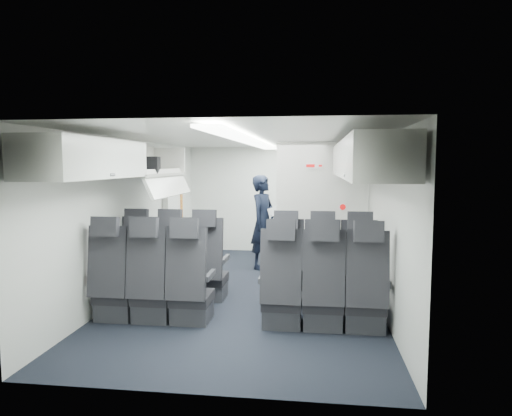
% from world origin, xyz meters
% --- Properties ---
extents(cabin_shell, '(3.41, 6.01, 2.16)m').
position_xyz_m(cabin_shell, '(0.00, 0.00, 1.12)').
color(cabin_shell, black).
rests_on(cabin_shell, ground).
extents(seat_row_front, '(3.33, 0.56, 1.24)m').
position_xyz_m(seat_row_front, '(-0.00, -0.53, 0.40)').
color(seat_row_front, black).
rests_on(seat_row_front, cabin_shell).
extents(seat_row_mid, '(3.33, 0.56, 1.24)m').
position_xyz_m(seat_row_mid, '(-0.00, -1.43, 0.40)').
color(seat_row_mid, black).
rests_on(seat_row_mid, cabin_shell).
extents(overhead_bin_left_rear, '(0.53, 1.80, 0.40)m').
position_xyz_m(overhead_bin_left_rear, '(-1.40, -2.00, 1.86)').
color(overhead_bin_left_rear, silver).
rests_on(overhead_bin_left_rear, cabin_shell).
extents(overhead_bin_left_front_open, '(0.64, 1.70, 0.72)m').
position_xyz_m(overhead_bin_left_front_open, '(-1.44, -0.25, 1.74)').
color(overhead_bin_left_front_open, '#9E9E93').
rests_on(overhead_bin_left_front_open, cabin_shell).
extents(overhead_bin_right_rear, '(0.53, 1.80, 0.40)m').
position_xyz_m(overhead_bin_right_rear, '(1.40, -2.00, 1.86)').
color(overhead_bin_right_rear, silver).
rests_on(overhead_bin_right_rear, cabin_shell).
extents(overhead_bin_right_front, '(0.53, 1.70, 0.40)m').
position_xyz_m(overhead_bin_right_front, '(1.40, -0.25, 1.86)').
color(overhead_bin_right_front, silver).
rests_on(overhead_bin_right_front, cabin_shell).
extents(bulkhead_partition, '(1.40, 0.15, 2.13)m').
position_xyz_m(bulkhead_partition, '(0.98, 0.80, 1.08)').
color(bulkhead_partition, silver).
rests_on(bulkhead_partition, cabin_shell).
extents(galley_unit, '(0.85, 0.52, 1.90)m').
position_xyz_m(galley_unit, '(0.95, 2.72, 0.95)').
color(galley_unit, '#939399').
rests_on(galley_unit, cabin_shell).
extents(boarding_door, '(0.12, 1.27, 1.86)m').
position_xyz_m(boarding_door, '(-1.64, 1.55, 0.95)').
color(boarding_door, silver).
rests_on(boarding_door, cabin_shell).
extents(flight_attendant, '(0.58, 0.69, 1.62)m').
position_xyz_m(flight_attendant, '(-0.01, 1.44, 0.81)').
color(flight_attendant, black).
rests_on(flight_attendant, ground).
extents(carry_on_bag, '(0.42, 0.32, 0.23)m').
position_xyz_m(carry_on_bag, '(-1.39, -0.45, 1.79)').
color(carry_on_bag, black).
rests_on(carry_on_bag, overhead_bin_left_front_open).
extents(papers, '(0.20, 0.10, 0.14)m').
position_xyz_m(papers, '(0.18, 1.39, 1.00)').
color(papers, white).
rests_on(papers, flight_attendant).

